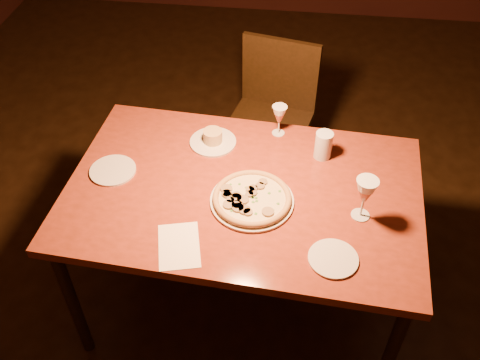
# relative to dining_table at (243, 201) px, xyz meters

# --- Properties ---
(floor) EXTENTS (7.00, 7.00, 0.00)m
(floor) POSITION_rel_dining_table_xyz_m (0.30, -0.06, -0.76)
(floor) COLOR black
(floor) RESTS_ON ground
(dining_table) EXTENTS (1.61, 1.09, 0.83)m
(dining_table) POSITION_rel_dining_table_xyz_m (0.00, 0.00, 0.00)
(dining_table) COLOR maroon
(dining_table) RESTS_ON floor
(chair_far) EXTENTS (0.56, 0.56, 0.97)m
(chair_far) POSITION_rel_dining_table_xyz_m (0.06, 0.96, -0.21)
(chair_far) COLOR black
(chair_far) RESTS_ON floor
(pizza_plate) EXTENTS (0.36, 0.36, 0.04)m
(pizza_plate) POSITION_rel_dining_table_xyz_m (0.05, -0.07, 0.09)
(pizza_plate) COLOR silver
(pizza_plate) RESTS_ON dining_table
(ramekin_saucer) EXTENTS (0.22, 0.22, 0.07)m
(ramekin_saucer) POSITION_rel_dining_table_xyz_m (-0.18, 0.30, 0.10)
(ramekin_saucer) COLOR silver
(ramekin_saucer) RESTS_ON dining_table
(wine_glass_far) EXTENTS (0.07, 0.07, 0.16)m
(wine_glass_far) POSITION_rel_dining_table_xyz_m (0.12, 0.41, 0.15)
(wine_glass_far) COLOR #AA5B47
(wine_glass_far) RESTS_ON dining_table
(wine_glass_right) EXTENTS (0.09, 0.09, 0.20)m
(wine_glass_right) POSITION_rel_dining_table_xyz_m (0.50, -0.09, 0.17)
(wine_glass_right) COLOR #AA5B47
(wine_glass_right) RESTS_ON dining_table
(water_tumbler) EXTENTS (0.08, 0.08, 0.13)m
(water_tumbler) POSITION_rel_dining_table_xyz_m (0.34, 0.27, 0.14)
(water_tumbler) COLOR silver
(water_tumbler) RESTS_ON dining_table
(side_plate_left) EXTENTS (0.21, 0.21, 0.01)m
(side_plate_left) POSITION_rel_dining_table_xyz_m (-0.60, 0.04, 0.08)
(side_plate_left) COLOR silver
(side_plate_left) RESTS_ON dining_table
(side_plate_near) EXTENTS (0.20, 0.20, 0.01)m
(side_plate_near) POSITION_rel_dining_table_xyz_m (0.39, -0.34, 0.08)
(side_plate_near) COLOR silver
(side_plate_near) RESTS_ON dining_table
(menu_card) EXTENTS (0.21, 0.27, 0.00)m
(menu_card) POSITION_rel_dining_table_xyz_m (-0.21, -0.35, 0.07)
(menu_card) COLOR white
(menu_card) RESTS_ON dining_table
(pendant_light) EXTENTS (0.12, 0.12, 0.12)m
(pendant_light) POSITION_rel_dining_table_xyz_m (0.00, 0.00, 0.93)
(pendant_light) COLOR #F38844
(pendant_light) RESTS_ON ceiling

